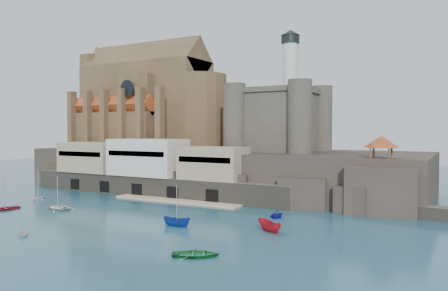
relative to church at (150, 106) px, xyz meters
name	(u,v)px	position (x,y,z in m)	size (l,w,h in m)	color
ground	(108,215)	(24.13, -41.85, -22.13)	(300.00, 300.00, 0.00)	navy
promontory	(218,170)	(23.94, -2.48, -17.20)	(100.00, 36.00, 10.00)	black
quay	(146,169)	(13.94, -18.78, -16.06)	(70.00, 12.00, 13.05)	#5D564B
church	(150,106)	(0.00, 0.00, 0.00)	(47.00, 25.93, 30.51)	#513C25
castle_keep	(280,117)	(40.21, -0.78, -3.81)	(21.20, 21.20, 29.30)	#413C33
rock_outcrop	(380,191)	(66.13, -16.01, -18.11)	(14.50, 10.50, 8.70)	black
pavilion	(381,143)	(66.13, -15.85, -9.40)	(6.40, 6.40, 5.40)	#513C25
boat_0	(5,210)	(3.57, -47.70, -22.13)	(3.85, 1.12, 5.40)	maroon
boat_1	(23,236)	(24.60, -59.08, -22.13)	(2.37, 1.45, 2.75)	silver
boat_2	(177,226)	(40.09, -43.14, -22.13)	(1.81, 1.86, 4.82)	navy
boat_3	(196,256)	(51.77, -55.64, -22.13)	(4.08, 1.18, 5.72)	#1F833B
boat_4	(38,200)	(-1.21, -36.68, -22.13)	(3.00, 1.83, 3.47)	silver
boat_5	(269,231)	(54.13, -39.22, -22.13)	(1.93, 1.98, 5.13)	red
boat_6	(58,209)	(11.82, -42.40, -22.13)	(4.43, 1.29, 6.21)	silver
boat_7	(276,218)	(51.32, -29.46, -22.13)	(3.01, 1.84, 3.48)	#171596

